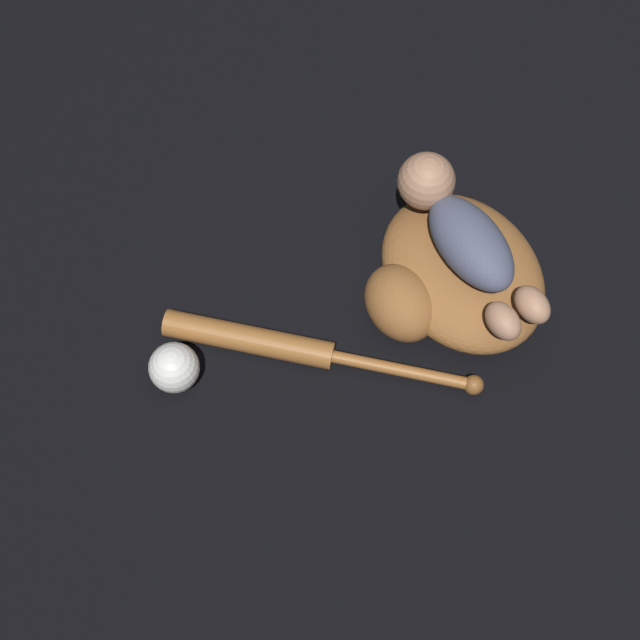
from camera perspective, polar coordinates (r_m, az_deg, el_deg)
ground_plane at (r=1.47m, az=9.05°, el=0.58°), size 6.00×6.00×0.00m
baseball_glove at (r=1.44m, az=8.46°, el=2.76°), size 0.35×0.33×0.10m
baby_figure at (r=1.38m, az=9.05°, el=5.66°), size 0.33×0.15×0.09m
baseball_bat at (r=1.41m, az=-2.58°, el=-1.64°), size 0.43×0.33×0.04m
baseball at (r=1.39m, az=-9.32°, el=-3.02°), size 0.08×0.08×0.08m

